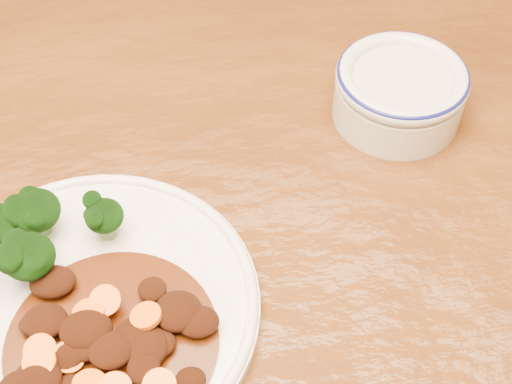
{
  "coord_description": "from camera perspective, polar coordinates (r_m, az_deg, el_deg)",
  "views": [
    {
      "loc": [
        0.06,
        -0.35,
        1.28
      ],
      "look_at": [
        0.09,
        0.07,
        0.77
      ],
      "focal_mm": 50.0,
      "sensor_mm": 36.0,
      "label": 1
    }
  ],
  "objects": [
    {
      "name": "dining_table",
      "position": [
        0.7,
        -6.99,
        -9.99
      ],
      "size": [
        1.57,
        1.01,
        0.75
      ],
      "rotation": [
        0.0,
        0.0,
        0.08
      ],
      "color": "#5E3210",
      "rests_on": "ground"
    },
    {
      "name": "dinner_plate",
      "position": [
        0.62,
        -13.24,
        -8.97
      ],
      "size": [
        0.29,
        0.29,
        0.02
      ],
      "rotation": [
        0.0,
        0.0,
        -0.2
      ],
      "color": "white",
      "rests_on": "dining_table"
    },
    {
      "name": "broccoli_florets",
      "position": [
        0.63,
        -18.15,
        -3.53
      ],
      "size": [
        0.15,
        0.1,
        0.05
      ],
      "color": "#658E49",
      "rests_on": "dinner_plate"
    },
    {
      "name": "mince_stew",
      "position": [
        0.58,
        -12.46,
        -11.81
      ],
      "size": [
        0.17,
        0.17,
        0.03
      ],
      "color": "#4D2008",
      "rests_on": "dinner_plate"
    },
    {
      "name": "dip_bowl",
      "position": [
        0.75,
        11.42,
        7.95
      ],
      "size": [
        0.13,
        0.13,
        0.06
      ],
      "rotation": [
        0.0,
        0.0,
        -0.37
      ],
      "color": "silver",
      "rests_on": "dining_table"
    }
  ]
}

